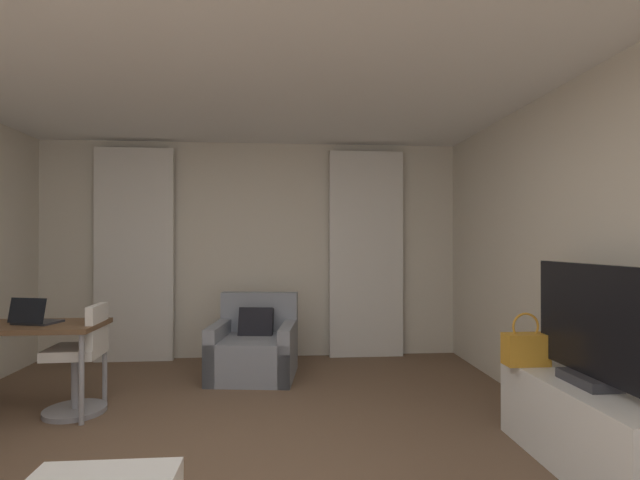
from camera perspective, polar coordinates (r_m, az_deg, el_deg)
wall_window at (r=5.72m, az=-8.22°, el=-1.19°), size 5.12×0.06×2.60m
wall_right at (r=3.44m, az=34.45°, el=-1.75°), size 0.06×6.12×2.60m
ceiling at (r=2.97m, az=-12.30°, el=24.38°), size 5.12×6.12×0.06m
curtain_left_panel at (r=5.84m, az=-21.90°, el=-1.65°), size 0.90×0.06×2.50m
curtain_right_panel at (r=5.67m, az=5.71°, el=-1.71°), size 0.90×0.06×2.50m
armchair at (r=4.98m, az=-8.08°, el=-13.18°), size 0.93×0.91×0.84m
desk at (r=4.49m, az=-33.01°, el=-9.56°), size 1.25×0.56×0.73m
desk_chair at (r=4.37m, az=-27.42°, el=-13.46°), size 0.48×0.48×0.88m
laptop at (r=4.41m, az=-31.73°, el=-8.20°), size 0.37×0.32×0.22m
tv_console at (r=3.43m, az=30.12°, el=-19.41°), size 0.46×1.30×0.53m
tv_flatscreen at (r=3.28m, az=30.14°, el=-9.34°), size 0.20×0.96×0.73m
handbag_primary at (r=3.63m, az=24.00°, el=-12.05°), size 0.30×0.14×0.37m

